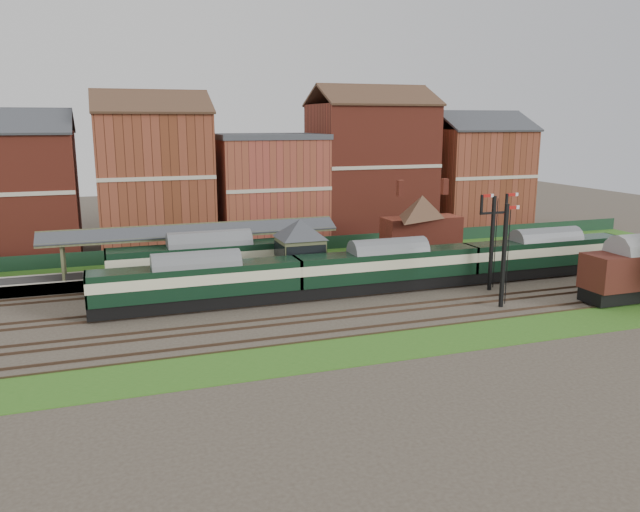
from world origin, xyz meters
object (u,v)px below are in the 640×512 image
object	(u,v)px
semaphore_bracket	(493,236)
goods_van_a	(626,273)
signal_box	(300,252)
dmu_train	(388,266)
platform_railcar	(210,260)

from	to	relation	value
semaphore_bracket	goods_van_a	xyz separation A→B (m)	(7.99, -6.50, -2.28)
semaphore_bracket	goods_van_a	bearing A→B (deg)	-39.12
signal_box	dmu_train	size ratio (longest dim) A/B	0.13
dmu_train	semaphore_bracket	bearing A→B (deg)	-16.63
signal_box	platform_railcar	bearing A→B (deg)	155.46
platform_railcar	semaphore_bracket	bearing A→B (deg)	-22.11
dmu_train	signal_box	bearing A→B (deg)	154.01
signal_box	semaphore_bracket	world-z (taller)	semaphore_bracket
dmu_train	goods_van_a	bearing A→B (deg)	-28.81
signal_box	goods_van_a	size ratio (longest dim) A/B	0.87
platform_railcar	goods_van_a	distance (m)	33.90
signal_box	semaphore_bracket	distance (m)	16.16
dmu_train	platform_railcar	bearing A→B (deg)	154.76
signal_box	goods_van_a	world-z (taller)	signal_box
signal_box	dmu_train	world-z (taller)	signal_box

